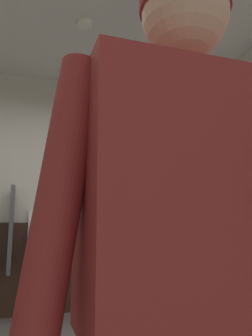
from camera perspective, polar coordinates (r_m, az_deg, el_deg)
wall_back at (r=3.99m, az=-11.81°, el=-3.98°), size 4.07×0.12×2.79m
wainscot_band_back at (r=3.93m, az=-12.13°, el=-16.91°), size 3.47×0.03×1.01m
downlight_far at (r=3.16m, az=-7.46°, el=24.22°), size 0.14×0.14×0.03m
urinal_middle at (r=3.75m, az=-14.11°, el=-13.06°), size 0.40×0.34×1.24m
urinal_right at (r=3.88m, az=-2.71°, el=-13.18°), size 0.40×0.34×1.24m
privacy_divider_panel at (r=3.66m, az=-19.87°, el=-10.17°), size 0.04×0.40×0.90m
person at (r=0.73m, az=12.18°, el=-14.31°), size 0.71×0.60×1.64m
trash_bin at (r=3.93m, az=10.68°, el=-20.22°), size 0.38×0.38×0.57m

